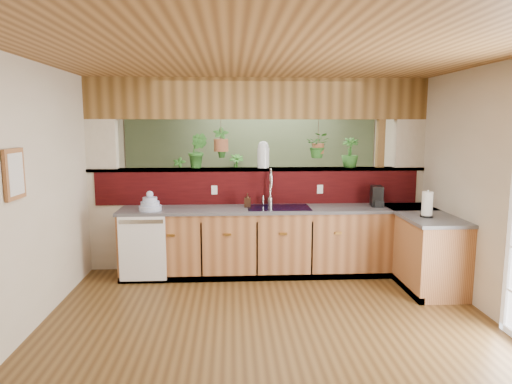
{
  "coord_description": "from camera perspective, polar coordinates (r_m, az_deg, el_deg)",
  "views": [
    {
      "loc": [
        -0.37,
        -4.89,
        1.98
      ],
      "look_at": [
        -0.06,
        0.7,
        1.15
      ],
      "focal_mm": 32.0,
      "sensor_mm": 36.0,
      "label": 1
    }
  ],
  "objects": [
    {
      "name": "ground",
      "position": [
        5.29,
        1.12,
        -13.55
      ],
      "size": [
        4.6,
        7.0,
        0.01
      ],
      "primitive_type": "cube",
      "color": "#533819",
      "rests_on": "ground"
    },
    {
      "name": "ceiling",
      "position": [
        4.95,
        1.21,
        15.62
      ],
      "size": [
        4.6,
        7.0,
        0.01
      ],
      "primitive_type": "cube",
      "color": "brown",
      "rests_on": "ground"
    },
    {
      "name": "wall_back",
      "position": [
        8.43,
        -0.61,
        3.81
      ],
      "size": [
        4.6,
        0.02,
        2.6
      ],
      "primitive_type": "cube",
      "color": "beige",
      "rests_on": "ground"
    },
    {
      "name": "wall_front",
      "position": [
        1.6,
        10.99,
        -17.09
      ],
      "size": [
        4.6,
        0.02,
        2.6
      ],
      "primitive_type": "cube",
      "color": "beige",
      "rests_on": "ground"
    },
    {
      "name": "wall_left",
      "position": [
        5.31,
        -24.45,
        0.3
      ],
      "size": [
        0.02,
        7.0,
        2.6
      ],
      "primitive_type": "cube",
      "color": "beige",
      "rests_on": "ground"
    },
    {
      "name": "wall_right",
      "position": [
        5.62,
        25.28,
        0.66
      ],
      "size": [
        0.02,
        7.0,
        2.6
      ],
      "primitive_type": "cube",
      "color": "beige",
      "rests_on": "ground"
    },
    {
      "name": "pass_through_partition",
      "position": [
        6.3,
        0.52,
        1.24
      ],
      "size": [
        4.6,
        0.21,
        2.6
      ],
      "color": "beige",
      "rests_on": "ground"
    },
    {
      "name": "pass_through_ledge",
      "position": [
        6.28,
        0.25,
        2.86
      ],
      "size": [
        4.6,
        0.21,
        0.04
      ],
      "primitive_type": "cube",
      "color": "brown",
      "rests_on": "ground"
    },
    {
      "name": "header_beam",
      "position": [
        6.26,
        0.26,
        11.59
      ],
      "size": [
        4.6,
        0.15,
        0.55
      ],
      "primitive_type": "cube",
      "color": "brown",
      "rests_on": "ground"
    },
    {
      "name": "sage_backwall",
      "position": [
        8.41,
        -0.6,
        3.8
      ],
      "size": [
        4.55,
        0.02,
        2.55
      ],
      "primitive_type": "cube",
      "color": "#4D5E40",
      "rests_on": "ground"
    },
    {
      "name": "countertop",
      "position": [
        6.08,
        8.46,
        -6.25
      ],
      "size": [
        4.14,
        1.52,
        0.9
      ],
      "color": "brown",
      "rests_on": "ground"
    },
    {
      "name": "dishwasher",
      "position": [
        5.87,
        -14.03,
        -6.88
      ],
      "size": [
        0.58,
        0.03,
        0.82
      ],
      "color": "white",
      "rests_on": "ground"
    },
    {
      "name": "navy_sink",
      "position": [
        6.01,
        2.84,
        -2.69
      ],
      "size": [
        0.82,
        0.5,
        0.18
      ],
      "color": "black",
      "rests_on": "countertop"
    },
    {
      "name": "framed_print",
      "position": [
        4.54,
        -27.95,
        1.99
      ],
      "size": [
        0.04,
        0.35,
        0.45
      ],
      "color": "brown",
      "rests_on": "wall_left"
    },
    {
      "name": "faucet",
      "position": [
        6.1,
        1.78,
        0.81
      ],
      "size": [
        0.22,
        0.22,
        0.51
      ],
      "color": "#B7B7B2",
      "rests_on": "countertop"
    },
    {
      "name": "dish_stack",
      "position": [
        5.93,
        -13.1,
        -1.52
      ],
      "size": [
        0.29,
        0.29,
        0.25
      ],
      "color": "#AAB7DB",
      "rests_on": "countertop"
    },
    {
      "name": "soap_dispenser",
      "position": [
        6.01,
        -1.08,
        -1.03
      ],
      "size": [
        0.08,
        0.09,
        0.18
      ],
      "primitive_type": "imported",
      "rotation": [
        0.0,
        0.0,
        -0.02
      ],
      "color": "#341E13",
      "rests_on": "countertop"
    },
    {
      "name": "coffee_maker",
      "position": [
        6.28,
        14.87,
        -0.6
      ],
      "size": [
        0.14,
        0.24,
        0.27
      ],
      "rotation": [
        0.0,
        0.0,
        -0.15
      ],
      "color": "black",
      "rests_on": "countertop"
    },
    {
      "name": "paper_towel",
      "position": [
        5.73,
        20.62,
        -1.5
      ],
      "size": [
        0.15,
        0.15,
        0.32
      ],
      "color": "black",
      "rests_on": "countertop"
    },
    {
      "name": "glass_jar",
      "position": [
        6.27,
        0.91,
        4.72
      ],
      "size": [
        0.16,
        0.16,
        0.37
      ],
      "color": "silver",
      "rests_on": "pass_through_ledge"
    },
    {
      "name": "ledge_plant_left",
      "position": [
        6.27,
        -7.31,
        5.14
      ],
      "size": [
        0.31,
        0.27,
        0.47
      ],
      "primitive_type": "imported",
      "rotation": [
        0.0,
        0.0,
        -0.26
      ],
      "color": "#296422",
      "rests_on": "pass_through_ledge"
    },
    {
      "name": "ledge_plant_right",
      "position": [
        6.47,
        11.66,
        4.86
      ],
      "size": [
        0.29,
        0.29,
        0.41
      ],
      "primitive_type": "imported",
      "rotation": [
        0.0,
        0.0,
        -0.29
      ],
      "color": "#296422",
      "rests_on": "pass_through_ledge"
    },
    {
      "name": "hanging_plant_a",
      "position": [
        6.25,
        -4.4,
        7.42
      ],
      "size": [
        0.22,
        0.2,
        0.54
      ],
      "color": "brown",
      "rests_on": "header_beam"
    },
    {
      "name": "hanging_plant_b",
      "position": [
        6.36,
        7.8,
        7.12
      ],
      "size": [
        0.38,
        0.35,
        0.47
      ],
      "color": "brown",
      "rests_on": "header_beam"
    },
    {
      "name": "shelving_console",
      "position": [
        8.28,
        -5.39,
        -1.89
      ],
      "size": [
        1.42,
        0.44,
        0.94
      ],
      "primitive_type": "cube",
      "rotation": [
        0.0,
        0.0,
        0.05
      ],
      "color": "black",
      "rests_on": "ground"
    },
    {
      "name": "shelf_plant_a",
      "position": [
        8.23,
        -9.55,
        2.79
      ],
      "size": [
        0.25,
        0.19,
        0.44
      ],
      "primitive_type": "imported",
      "rotation": [
        0.0,
        0.0,
        -0.17
      ],
      "color": "#296422",
      "rests_on": "shelving_console"
    },
    {
      "name": "shelf_plant_b",
      "position": [
        8.18,
        -2.49,
        3.04
      ],
      "size": [
        0.28,
        0.28,
        0.49
      ],
      "primitive_type": "imported",
      "rotation": [
        0.0,
        0.0,
        0.04
      ],
      "color": "#296422",
      "rests_on": "shelving_console"
    },
    {
      "name": "floor_plant",
      "position": [
        7.68,
        9.23,
        -3.78
      ],
      "size": [
        0.78,
        0.72,
        0.74
      ],
      "primitive_type": "imported",
      "rotation": [
        0.0,
        0.0,
        0.25
      ],
      "color": "#296422",
      "rests_on": "ground"
    }
  ]
}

